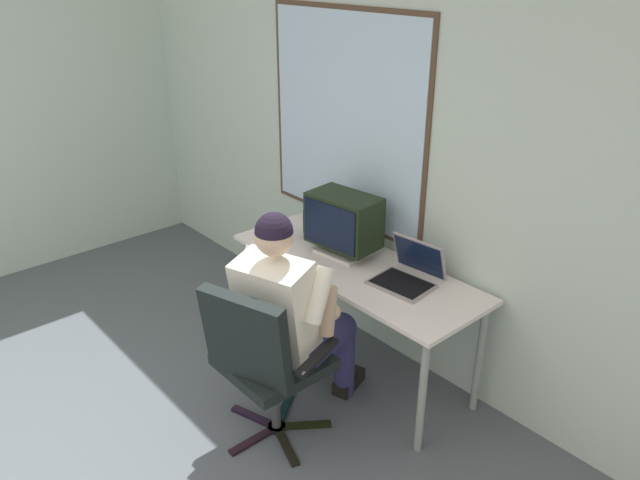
# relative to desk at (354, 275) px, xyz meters

# --- Properties ---
(wall_rear) EXTENTS (5.29, 0.08, 2.70)m
(wall_rear) POSITION_rel_desk_xyz_m (-0.16, 0.36, 0.70)
(wall_rear) COLOR #B4C7BC
(wall_rear) RESTS_ON ground
(desk) EXTENTS (1.63, 0.61, 0.72)m
(desk) POSITION_rel_desk_xyz_m (0.00, 0.00, 0.00)
(desk) COLOR gray
(desk) RESTS_ON ground
(office_chair) EXTENTS (0.66, 0.60, 0.96)m
(office_chair) POSITION_rel_desk_xyz_m (0.17, -0.81, -0.10)
(office_chair) COLOR black
(office_chair) RESTS_ON ground
(person_seated) EXTENTS (0.66, 0.85, 1.28)m
(person_seated) POSITION_rel_desk_xyz_m (0.10, -0.56, 0.02)
(person_seated) COLOR navy
(person_seated) RESTS_ON ground
(crt_monitor) EXTENTS (0.45, 0.30, 0.37)m
(crt_monitor) POSITION_rel_desk_xyz_m (-0.16, 0.05, 0.28)
(crt_monitor) COLOR beige
(crt_monitor) RESTS_ON desk
(laptop) EXTENTS (0.35, 0.35, 0.24)m
(laptop) POSITION_rel_desk_xyz_m (0.35, 0.09, 0.13)
(laptop) COLOR gray
(laptop) RESTS_ON desk
(wine_glass) EXTENTS (0.07, 0.07, 0.15)m
(wine_glass) POSITION_rel_desk_xyz_m (-0.54, -0.13, 0.18)
(wine_glass) COLOR silver
(wine_glass) RESTS_ON desk
(desk_speaker) EXTENTS (0.09, 0.07, 0.16)m
(desk_speaker) POSITION_rel_desk_xyz_m (-0.51, 0.09, 0.15)
(desk_speaker) COLOR black
(desk_speaker) RESTS_ON desk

